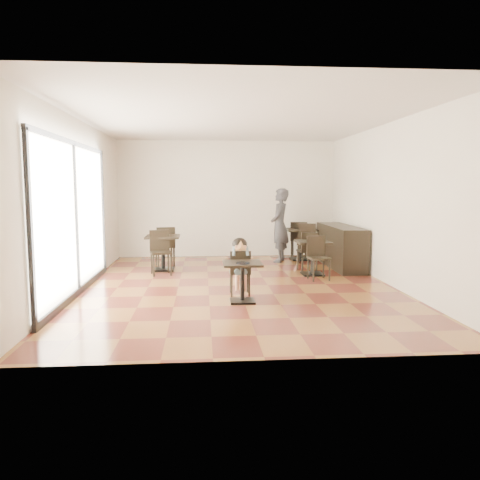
{
  "coord_description": "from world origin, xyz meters",
  "views": [
    {
      "loc": [
        -0.69,
        -9.03,
        1.94
      ],
      "look_at": [
        -0.03,
        -0.82,
        1.0
      ],
      "focal_mm": 35.0,
      "sensor_mm": 36.0,
      "label": 1
    }
  ],
  "objects": [
    {
      "name": "wall_back",
      "position": [
        0.0,
        4.0,
        1.6
      ],
      "size": [
        6.0,
        0.01,
        3.2
      ],
      "primitive_type": "cube",
      "color": "silver",
      "rests_on": "floor"
    },
    {
      "name": "storefront_window",
      "position": [
        -2.97,
        -0.5,
        1.4
      ],
      "size": [
        0.04,
        4.5,
        2.6
      ],
      "primitive_type": "cube",
      "color": "white",
      "rests_on": "floor"
    },
    {
      "name": "cafe_table_mid",
      "position": [
        1.72,
        1.0,
        0.38
      ],
      "size": [
        0.79,
        0.79,
        0.75
      ],
      "primitive_type": null,
      "rotation": [
        0.0,
        0.0,
        0.11
      ],
      "color": "black",
      "rests_on": "floor"
    },
    {
      "name": "chair_mid_b",
      "position": [
        1.72,
        0.45,
        0.45
      ],
      "size": [
        0.45,
        0.45,
        0.91
      ],
      "primitive_type": null,
      "rotation": [
        0.0,
        0.0,
        0.11
      ],
      "color": "black",
      "rests_on": "floor"
    },
    {
      "name": "service_counter",
      "position": [
        2.65,
        2.0,
        0.5
      ],
      "size": [
        0.6,
        2.4,
        1.0
      ],
      "primitive_type": "cube",
      "color": "black",
      "rests_on": "floor"
    },
    {
      "name": "wall_left",
      "position": [
        -3.0,
        0.0,
        1.6
      ],
      "size": [
        0.01,
        8.0,
        3.2
      ],
      "primitive_type": "cube",
      "color": "silver",
      "rests_on": "floor"
    },
    {
      "name": "child_chair",
      "position": [
        -0.03,
        -0.77,
        0.41
      ],
      "size": [
        0.37,
        0.37,
        0.82
      ],
      "primitive_type": null,
      "rotation": [
        0.0,
        0.0,
        3.14
      ],
      "color": "black",
      "rests_on": "floor"
    },
    {
      "name": "chair_left_b",
      "position": [
        -1.61,
        1.28,
        0.49
      ],
      "size": [
        0.53,
        0.53,
        0.98
      ],
      "primitive_type": null,
      "rotation": [
        0.0,
        0.0,
        0.23
      ],
      "color": "black",
      "rests_on": "floor"
    },
    {
      "name": "cafe_table_back",
      "position": [
        1.91,
        3.17,
        0.41
      ],
      "size": [
        0.97,
        0.97,
        0.83
      ],
      "primitive_type": null,
      "rotation": [
        0.0,
        0.0,
        -0.29
      ],
      "color": "black",
      "rests_on": "floor"
    },
    {
      "name": "pizza_slice",
      "position": [
        -0.03,
        -0.96,
        0.89
      ],
      "size": [
        0.24,
        0.18,
        0.06
      ],
      "primitive_type": null,
      "color": "#E0CF82",
      "rests_on": "child"
    },
    {
      "name": "ceiling",
      "position": [
        0.0,
        0.0,
        3.2
      ],
      "size": [
        6.0,
        8.0,
        0.01
      ],
      "primitive_type": "cube",
      "color": "silver",
      "rests_on": "floor"
    },
    {
      "name": "chair_mid_a",
      "position": [
        1.72,
        1.55,
        0.45
      ],
      "size": [
        0.45,
        0.45,
        0.91
      ],
      "primitive_type": null,
      "rotation": [
        0.0,
        0.0,
        3.25
      ],
      "color": "black",
      "rests_on": "floor"
    },
    {
      "name": "plate",
      "position": [
        -0.03,
        -1.42,
        0.69
      ],
      "size": [
        0.23,
        0.23,
        0.01
      ],
      "primitive_type": "cylinder",
      "color": "black",
      "rests_on": "child_table"
    },
    {
      "name": "chair_left_a",
      "position": [
        -1.61,
        2.38,
        0.49
      ],
      "size": [
        0.53,
        0.53,
        0.98
      ],
      "primitive_type": null,
      "rotation": [
        0.0,
        0.0,
        3.37
      ],
      "color": "black",
      "rests_on": "floor"
    },
    {
      "name": "wall_right",
      "position": [
        3.0,
        0.0,
        1.6
      ],
      "size": [
        0.01,
        8.0,
        3.2
      ],
      "primitive_type": "cube",
      "color": "silver",
      "rests_on": "floor"
    },
    {
      "name": "floor",
      "position": [
        0.0,
        0.0,
        0.0
      ],
      "size": [
        6.0,
        8.0,
        0.01
      ],
      "primitive_type": "cube",
      "color": "brown",
      "rests_on": "ground"
    },
    {
      "name": "child",
      "position": [
        -0.03,
        -0.77,
        0.51
      ],
      "size": [
        0.37,
        0.51,
        1.03
      ],
      "primitive_type": null,
      "color": "slate",
      "rests_on": "child_chair"
    },
    {
      "name": "chair_back_b",
      "position": [
        1.94,
        2.62,
        0.5
      ],
      "size": [
        0.56,
        0.56,
        1.0
      ],
      "primitive_type": null,
      "rotation": [
        0.0,
        0.0,
        -0.29
      ],
      "color": "black",
      "rests_on": "floor"
    },
    {
      "name": "adult_patron",
      "position": [
        1.29,
        2.87,
        0.95
      ],
      "size": [
        0.63,
        0.79,
        1.9
      ],
      "primitive_type": "imported",
      "rotation": [
        0.0,
        0.0,
        -1.86
      ],
      "color": "#3C3C42",
      "rests_on": "floor"
    },
    {
      "name": "wall_front",
      "position": [
        0.0,
        -4.0,
        1.6
      ],
      "size": [
        6.0,
        0.01,
        3.2
      ],
      "primitive_type": "cube",
      "color": "silver",
      "rests_on": "floor"
    },
    {
      "name": "cafe_table_left",
      "position": [
        -1.61,
        1.83,
        0.41
      ],
      "size": [
        0.92,
        0.92,
        0.81
      ],
      "primitive_type": null,
      "rotation": [
        0.0,
        0.0,
        0.23
      ],
      "color": "black",
      "rests_on": "floor"
    },
    {
      "name": "chair_back_a",
      "position": [
        1.94,
        3.5,
        0.5
      ],
      "size": [
        0.56,
        0.56,
        1.0
      ],
      "primitive_type": null,
      "rotation": [
        0.0,
        0.0,
        2.85
      ],
      "color": "black",
      "rests_on": "floor"
    },
    {
      "name": "child_table",
      "position": [
        -0.03,
        -1.32,
        0.34
      ],
      "size": [
        0.64,
        0.64,
        0.68
      ],
      "primitive_type": null,
      "color": "black",
      "rests_on": "floor"
    }
  ]
}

